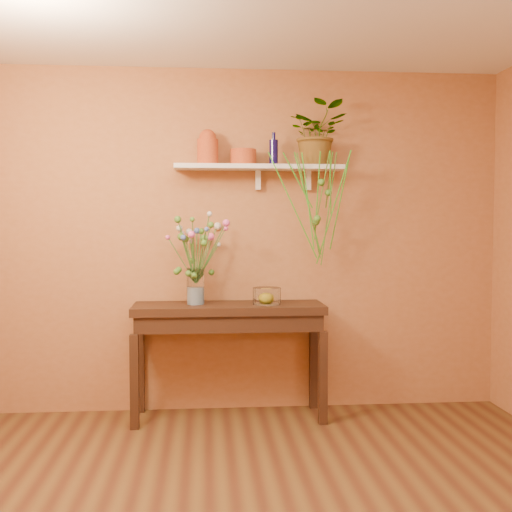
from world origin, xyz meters
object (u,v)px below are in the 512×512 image
(blue_bottle, at_px, (274,152))
(glass_bowl, at_px, (267,297))
(bouquet, at_px, (196,242))
(sideboard, at_px, (229,321))
(terracotta_jug, at_px, (208,148))
(glass_vase, at_px, (196,289))
(spider_plant, at_px, (317,134))

(blue_bottle, xyz_separation_m, glass_bowl, (-0.07, -0.16, -1.11))
(bouquet, xyz_separation_m, glass_bowl, (0.53, -0.06, -0.42))
(sideboard, bearing_deg, terracotta_jug, 142.47)
(terracotta_jug, distance_m, glass_bowl, 1.23)
(blue_bottle, height_order, glass_bowl, blue_bottle)
(blue_bottle, relative_size, glass_bowl, 1.19)
(terracotta_jug, distance_m, glass_vase, 1.08)
(blue_bottle, xyz_separation_m, glass_vase, (-0.60, -0.10, -1.05))
(glass_vase, relative_size, glass_bowl, 1.30)
(sideboard, distance_m, terracotta_jug, 1.33)
(terracotta_jug, height_order, glass_bowl, terracotta_jug)
(blue_bottle, xyz_separation_m, spider_plant, (0.34, 0.01, 0.14))
(glass_vase, height_order, glass_bowl, glass_vase)
(sideboard, relative_size, blue_bottle, 5.74)
(spider_plant, xyz_separation_m, glass_bowl, (-0.41, -0.17, -1.25))
(glass_vase, distance_m, bouquet, 0.36)
(terracotta_jug, bearing_deg, bouquet, -132.24)
(sideboard, xyz_separation_m, spider_plant, (0.70, 0.13, 1.43))
(sideboard, height_order, glass_vase, glass_vase)
(sideboard, bearing_deg, spider_plant, 10.53)
(terracotta_jug, height_order, blue_bottle, terracotta_jug)
(blue_bottle, relative_size, bouquet, 0.46)
(glass_vase, distance_m, glass_bowl, 0.54)
(blue_bottle, height_order, spider_plant, spider_plant)
(sideboard, xyz_separation_m, bouquet, (-0.24, 0.02, 0.60))
(sideboard, relative_size, spider_plant, 2.96)
(terracotta_jug, height_order, spider_plant, spider_plant)
(bouquet, bearing_deg, terracotta_jug, 47.76)
(terracotta_jug, bearing_deg, glass_vase, -134.59)
(sideboard, distance_m, spider_plant, 1.60)
(spider_plant, relative_size, bouquet, 0.90)
(bouquet, height_order, glass_bowl, bouquet)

